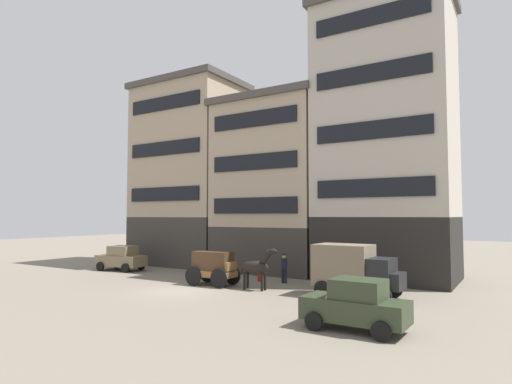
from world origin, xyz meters
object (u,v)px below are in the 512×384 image
draft_horse (256,267)px  delivery_truck_near (355,269)px  cargo_wagon (214,266)px  sedan_dark (356,305)px  pedestrian_officer (284,267)px  sedan_light (121,258)px  fire_hydrant_curbside (259,275)px

draft_horse → delivery_truck_near: delivery_truck_near is taller
cargo_wagon → sedan_dark: 11.55m
cargo_wagon → sedan_dark: size_ratio=0.79×
draft_horse → delivery_truck_near: size_ratio=0.53×
cargo_wagon → draft_horse: 2.95m
delivery_truck_near → sedan_dark: (2.06, -5.99, -0.51)m
cargo_wagon → draft_horse: draft_horse is taller
sedan_dark → pedestrian_officer: bearing=131.6°
sedan_light → pedestrian_officer: sedan_light is taller
sedan_light → pedestrian_officer: (13.19, 1.08, 0.07)m
pedestrian_officer → fire_hydrant_curbside: 1.73m
pedestrian_officer → fire_hydrant_curbside: bearing=-172.4°
delivery_truck_near → draft_horse: bearing=-171.4°
delivery_truck_near → fire_hydrant_curbside: size_ratio=5.29×
draft_horse → sedan_dark: draft_horse is taller
sedan_light → fire_hydrant_curbside: size_ratio=4.65×
cargo_wagon → draft_horse: bearing=0.0°
draft_horse → sedan_light: bearing=172.0°
sedan_light → draft_horse: bearing=-8.0°
pedestrian_officer → fire_hydrant_curbside: (-1.63, -0.22, -0.55)m
sedan_light → cargo_wagon: bearing=-10.3°
sedan_dark → fire_hydrant_curbside: size_ratio=4.51×
draft_horse → pedestrian_officer: size_ratio=1.31×
cargo_wagon → draft_horse: (2.95, 0.00, 0.12)m
cargo_wagon → sedan_light: bearing=169.7°
sedan_dark → pedestrian_officer: sedan_dark is taller
cargo_wagon → delivery_truck_near: bearing=5.6°
delivery_truck_near → sedan_light: 18.34m
delivery_truck_near → pedestrian_officer: size_ratio=2.45×
sedan_light → delivery_truck_near: bearing=-3.2°
sedan_dark → sedan_light: size_ratio=0.97×
sedan_dark → sedan_light: bearing=161.0°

